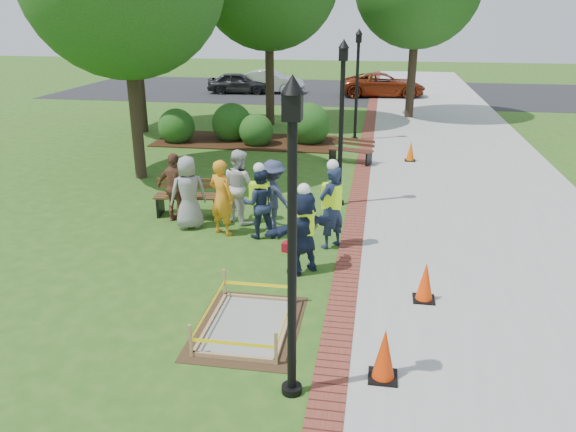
% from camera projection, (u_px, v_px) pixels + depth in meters
% --- Properties ---
extents(ground, '(100.00, 100.00, 0.00)m').
position_uv_depth(ground, '(252.00, 285.00, 10.66)').
color(ground, '#285116').
rests_on(ground, ground).
extents(sidewalk, '(6.00, 60.00, 0.02)m').
position_uv_depth(sidewalk, '(460.00, 163.00, 19.14)').
color(sidewalk, '#9E9E99').
rests_on(sidewalk, ground).
extents(brick_edging, '(0.50, 60.00, 0.03)m').
position_uv_depth(brick_edging, '(364.00, 159.00, 19.64)').
color(brick_edging, maroon).
rests_on(brick_edging, ground).
extents(mulch_bed, '(7.00, 3.00, 0.05)m').
position_uv_depth(mulch_bed, '(246.00, 141.00, 22.22)').
color(mulch_bed, '#381E0F').
rests_on(mulch_bed, ground).
extents(parking_lot, '(36.00, 12.00, 0.01)m').
position_uv_depth(parking_lot, '(347.00, 92.00, 35.64)').
color(parking_lot, black).
rests_on(parking_lot, ground).
extents(wet_concrete_pad, '(1.71, 2.31, 0.55)m').
position_uv_depth(wet_concrete_pad, '(248.00, 315.00, 9.18)').
color(wet_concrete_pad, '#47331E').
rests_on(wet_concrete_pad, ground).
extents(bench_near, '(1.72, 0.75, 0.90)m').
position_uv_depth(bench_near, '(188.00, 204.00, 14.21)').
color(bench_near, brown).
rests_on(bench_near, ground).
extents(bench_far, '(1.58, 0.93, 0.82)m').
position_uv_depth(bench_far, '(351.00, 156.00, 19.02)').
color(bench_far, '#4E2A1A').
rests_on(bench_far, ground).
extents(cone_front, '(0.41, 0.41, 0.81)m').
position_uv_depth(cone_front, '(384.00, 355.00, 7.83)').
color(cone_front, black).
rests_on(cone_front, ground).
extents(cone_back, '(0.39, 0.39, 0.76)m').
position_uv_depth(cone_back, '(425.00, 282.00, 9.97)').
color(cone_back, black).
rests_on(cone_back, ground).
extents(cone_far, '(0.36, 0.36, 0.71)m').
position_uv_depth(cone_far, '(411.00, 152.00, 19.23)').
color(cone_far, black).
rests_on(cone_far, ground).
extents(toolbox, '(0.45, 0.32, 0.20)m').
position_uv_depth(toolbox, '(292.00, 247.00, 12.10)').
color(toolbox, maroon).
rests_on(toolbox, ground).
extents(lamp_near, '(0.28, 0.28, 4.26)m').
position_uv_depth(lamp_near, '(292.00, 223.00, 6.84)').
color(lamp_near, black).
rests_on(lamp_near, ground).
extents(lamp_mid, '(0.28, 0.28, 4.26)m').
position_uv_depth(lamp_mid, '(342.00, 112.00, 14.24)').
color(lamp_mid, black).
rests_on(lamp_mid, ground).
extents(lamp_far, '(0.28, 0.28, 4.26)m').
position_uv_depth(lamp_far, '(357.00, 77.00, 21.64)').
color(lamp_far, black).
rests_on(lamp_far, ground).
extents(shrub_a, '(1.42, 1.42, 1.42)m').
position_uv_depth(shrub_a, '(178.00, 142.00, 22.16)').
color(shrub_a, '#134012').
rests_on(shrub_a, ground).
extents(shrub_b, '(1.58, 1.58, 1.58)m').
position_uv_depth(shrub_b, '(232.00, 140.00, 22.55)').
color(shrub_b, '#134012').
rests_on(shrub_b, ground).
extents(shrub_c, '(1.31, 1.31, 1.31)m').
position_uv_depth(shrub_c, '(256.00, 145.00, 21.65)').
color(shrub_c, '#134012').
rests_on(shrub_c, ground).
extents(shrub_d, '(1.69, 1.69, 1.69)m').
position_uv_depth(shrub_d, '(308.00, 143.00, 22.03)').
color(shrub_d, '#134012').
rests_on(shrub_d, ground).
extents(shrub_e, '(1.07, 1.07, 1.07)m').
position_uv_depth(shrub_e, '(247.00, 138.00, 22.81)').
color(shrub_e, '#134012').
rests_on(shrub_e, ground).
extents(casual_person_a, '(0.66, 0.58, 1.75)m').
position_uv_depth(casual_person_a, '(188.00, 193.00, 13.20)').
color(casual_person_a, gray).
rests_on(casual_person_a, ground).
extents(casual_person_b, '(0.67, 0.56, 1.78)m').
position_uv_depth(casual_person_b, '(222.00, 198.00, 12.81)').
color(casual_person_b, orange).
rests_on(casual_person_b, ground).
extents(casual_person_c, '(0.68, 0.65, 1.80)m').
position_uv_depth(casual_person_c, '(239.00, 186.00, 13.59)').
color(casual_person_c, silver).
rests_on(casual_person_c, ground).
extents(casual_person_d, '(0.62, 0.49, 1.71)m').
position_uv_depth(casual_person_d, '(175.00, 188.00, 13.62)').
color(casual_person_d, brown).
rests_on(casual_person_d, ground).
extents(casual_person_e, '(0.64, 0.59, 1.69)m').
position_uv_depth(casual_person_e, '(273.00, 196.00, 13.10)').
color(casual_person_e, '#323958').
rests_on(casual_person_e, ground).
extents(hivis_worker_a, '(0.63, 0.63, 1.84)m').
position_uv_depth(hivis_worker_a, '(303.00, 229.00, 10.92)').
color(hivis_worker_a, '#171B3D').
rests_on(hivis_worker_a, ground).
extents(hivis_worker_b, '(0.67, 0.69, 1.99)m').
position_uv_depth(hivis_worker_b, '(332.00, 205.00, 12.06)').
color(hivis_worker_b, '#191D41').
rests_on(hivis_worker_b, ground).
extents(hivis_worker_c, '(0.58, 0.45, 1.76)m').
position_uv_depth(hivis_worker_c, '(260.00, 200.00, 12.64)').
color(hivis_worker_c, '#171D3C').
rests_on(hivis_worker_c, ground).
extents(parked_car_a, '(2.18, 4.45, 1.41)m').
position_uv_depth(parked_car_a, '(239.00, 93.00, 34.93)').
color(parked_car_a, '#242427').
rests_on(parked_car_a, ground).
extents(parked_car_b, '(2.45, 4.80, 1.51)m').
position_uv_depth(parked_car_b, '(270.00, 93.00, 35.12)').
color(parked_car_b, '#B3B3B8').
rests_on(parked_car_b, ground).
extents(parked_car_c, '(2.48, 4.80, 1.50)m').
position_uv_depth(parked_car_c, '(382.00, 96.00, 33.71)').
color(parked_car_c, maroon).
rests_on(parked_car_c, ground).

